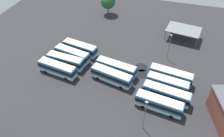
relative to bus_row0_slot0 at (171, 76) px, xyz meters
name	(u,v)px	position (x,y,z in m)	size (l,w,h in m)	color
ground_plane	(114,77)	(14.27, 3.01, -1.88)	(105.30, 105.30, 0.00)	#28282B
bus_row0_slot0	(171,76)	(0.00, 0.00, 0.00)	(11.33, 4.19, 3.56)	teal
bus_row0_slot1	(167,84)	(0.49, 3.34, 0.00)	(10.59, 4.01, 3.56)	teal
bus_row0_slot2	(166,94)	(0.37, 6.80, 0.00)	(11.49, 4.22, 3.56)	teal
bus_row0_slot3	(159,104)	(1.57, 10.29, 0.00)	(10.98, 4.03, 3.56)	teal
bus_row1_slot1	(116,68)	(14.28, 1.26, 0.00)	(11.41, 4.49, 3.56)	teal
bus_row1_slot2	(111,76)	(14.52, 4.67, 0.00)	(11.37, 4.85, 3.56)	teal
bus_row2_slot0	(80,48)	(27.07, -4.19, 0.00)	(11.03, 4.50, 3.56)	teal
bus_row2_slot1	(72,55)	(28.02, -0.65, 0.00)	(10.93, 4.63, 3.56)	teal
bus_row2_slot2	(65,61)	(28.56, 2.57, 0.00)	(10.75, 3.54, 3.56)	teal
bus_row2_slot3	(57,69)	(29.21, 6.09, 0.00)	(11.10, 4.17, 3.56)	teal
maintenance_shelter	(184,30)	(-1.74, -21.60, 1.53)	(11.41, 8.67, 3.57)	slate
lamp_post_by_building	(169,46)	(1.79, -9.38, 2.60)	(0.56, 0.28, 8.13)	slate
lamp_post_mid_lot	(145,114)	(3.95, 16.30, 2.80)	(0.56, 0.28, 8.52)	slate
tree_east_edge	(108,1)	(26.87, -30.90, 3.27)	(5.54, 5.54, 7.93)	brown
puddle_front_lane	(141,67)	(8.16, -3.23, -1.87)	(3.69, 3.69, 0.01)	black
puddle_between_rows	(142,74)	(7.30, -0.55, -1.87)	(3.77, 3.77, 0.01)	black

